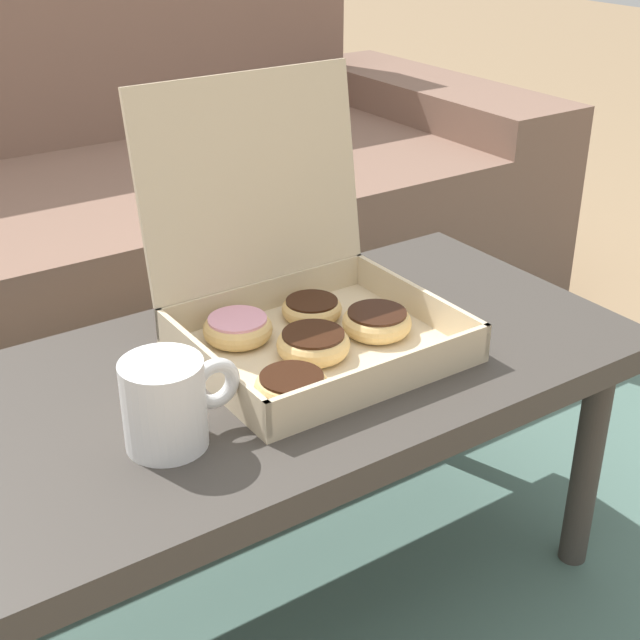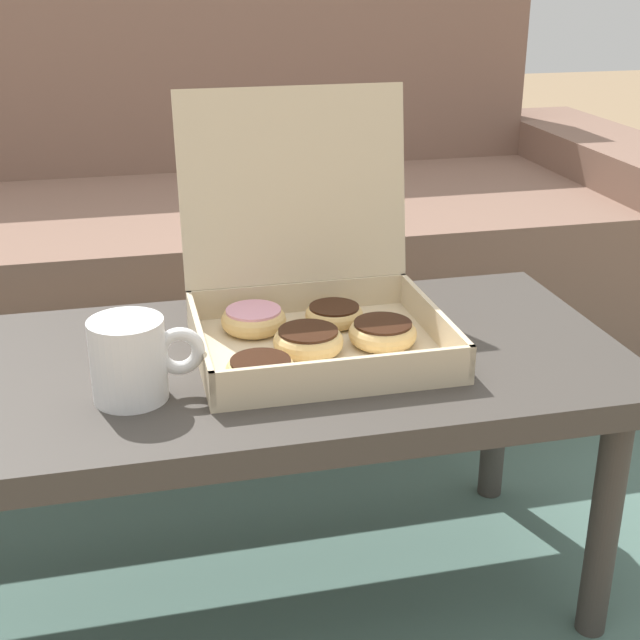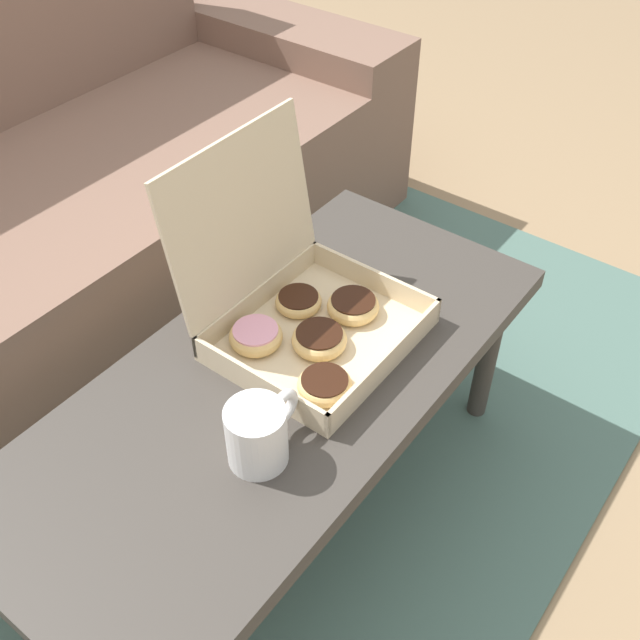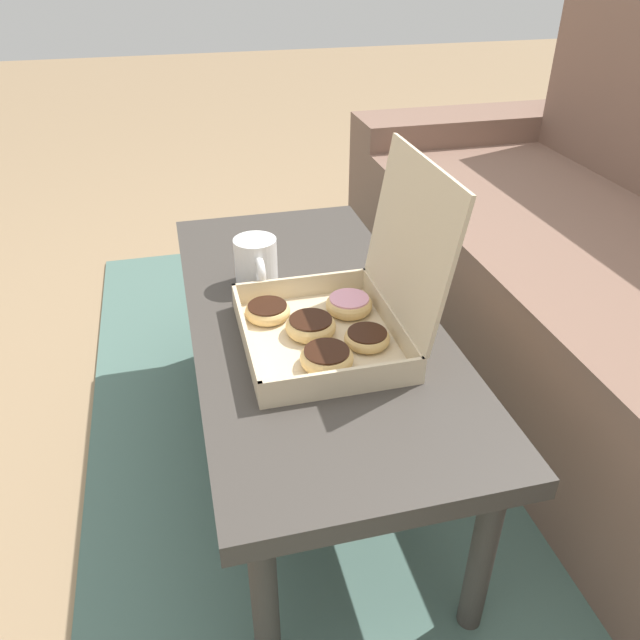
{
  "view_description": "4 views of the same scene",
  "coord_description": "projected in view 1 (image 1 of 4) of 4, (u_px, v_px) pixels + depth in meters",
  "views": [
    {
      "loc": [
        -0.48,
        -0.96,
        1.02
      ],
      "look_at": [
        0.11,
        -0.08,
        0.47
      ],
      "focal_mm": 50.0,
      "sensor_mm": 36.0,
      "label": 1
    },
    {
      "loc": [
        -0.15,
        -1.21,
        0.95
      ],
      "look_at": [
        0.11,
        -0.08,
        0.47
      ],
      "focal_mm": 50.0,
      "sensor_mm": 36.0,
      "label": 2
    },
    {
      "loc": [
        -0.66,
        -0.67,
        1.38
      ],
      "look_at": [
        0.11,
        -0.08,
        0.47
      ],
      "focal_mm": 42.0,
      "sensor_mm": 36.0,
      "label": 3
    },
    {
      "loc": [
        1.09,
        -0.32,
        1.11
      ],
      "look_at": [
        0.11,
        -0.08,
        0.47
      ],
      "focal_mm": 35.0,
      "sensor_mm": 36.0,
      "label": 4
    }
  ],
  "objects": [
    {
      "name": "ground_plane",
      "position": [
        232.0,
        585.0,
        1.41
      ],
      "size": [
        12.0,
        12.0,
        0.0
      ],
      "primitive_type": "plane",
      "color": "#937756"
    },
    {
      "name": "area_rug",
      "position": [
        152.0,
        486.0,
        1.63
      ],
      "size": [
        2.43,
        1.82,
        0.01
      ],
      "primitive_type": "cube",
      "color": "#4C6B60",
      "rests_on": "ground_plane"
    },
    {
      "name": "couch",
      "position": [
        34.0,
        239.0,
        1.88
      ],
      "size": [
        2.31,
        0.84,
        0.98
      ],
      "color": "#7A5B4C",
      "rests_on": "ground_plane"
    },
    {
      "name": "coffee_table",
      "position": [
        247.0,
        404.0,
        1.19
      ],
      "size": [
        1.1,
        0.5,
        0.42
      ],
      "color": "#3D3833",
      "rests_on": "ground_plane"
    },
    {
      "name": "pastry_box",
      "position": [
        300.0,
        305.0,
        1.22
      ],
      "size": [
        0.35,
        0.35,
        0.35
      ],
      "color": "beige",
      "rests_on": "coffee_table"
    },
    {
      "name": "coffee_mug",
      "position": [
        168.0,
        403.0,
        1.0
      ],
      "size": [
        0.14,
        0.1,
        0.11
      ],
      "color": "white",
      "rests_on": "coffee_table"
    }
  ]
}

